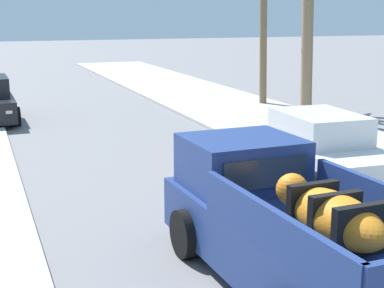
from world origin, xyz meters
name	(u,v)px	position (x,y,z in m)	size (l,w,h in m)	color
sidewalk_right	(360,155)	(5.45, 12.00, 0.06)	(4.74, 60.00, 0.12)	#B2AFA8
curb_right	(329,159)	(4.48, 12.00, 0.05)	(0.16, 60.00, 0.10)	silver
pickup_truck	(289,228)	(0.03, 6.36, 0.81)	(2.35, 5.27, 1.80)	navy
car_left_mid	(320,150)	(3.24, 10.54, 0.71)	(2.15, 4.32, 1.54)	silver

